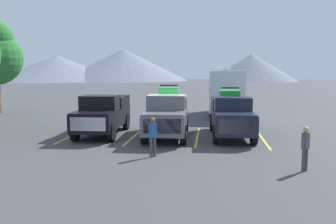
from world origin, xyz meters
TOP-DOWN VIEW (x-y plane):
  - ground_plane at (0.00, 0.00)m, footprint 240.00×240.00m
  - pickup_truck_a at (-3.51, -0.26)m, footprint 2.33×5.48m
  - pickup_truck_b at (0.08, -0.40)m, footprint 2.33×5.80m
  - pickup_truck_c at (3.46, -0.06)m, footprint 2.26×5.66m
  - lot_stripe_a at (-5.07, -0.55)m, footprint 0.12×5.50m
  - lot_stripe_b at (-1.69, -0.55)m, footprint 0.12×5.50m
  - lot_stripe_c at (1.69, -0.55)m, footprint 0.12×5.50m
  - lot_stripe_d at (5.07, -0.55)m, footprint 0.12×5.50m
  - camper_trailer_a at (3.56, 8.73)m, footprint 2.60×7.88m
  - person_a at (0.05, -5.10)m, footprint 0.30×0.30m
  - person_b at (5.68, -6.52)m, footprint 0.30×0.30m
  - mountain_ridge at (6.53, 97.82)m, footprint 153.68×48.85m

SIDE VIEW (x-z plane):
  - ground_plane at x=0.00m, z-range 0.00..0.00m
  - lot_stripe_a at x=-5.07m, z-range 0.00..0.01m
  - lot_stripe_b at x=-1.69m, z-range 0.00..0.01m
  - lot_stripe_c at x=1.69m, z-range 0.00..0.01m
  - lot_stripe_d at x=5.07m, z-range 0.00..0.01m
  - person_b at x=5.68m, z-range 0.12..1.72m
  - person_a at x=0.05m, z-range 0.12..1.75m
  - pickup_truck_a at x=-3.51m, z-range 0.07..2.27m
  - pickup_truck_c at x=3.46m, z-range -0.09..2.50m
  - pickup_truck_b at x=0.08m, z-range -0.10..2.63m
  - camper_trailer_a at x=3.56m, z-range 0.10..3.90m
  - mountain_ridge at x=6.53m, z-range -1.04..11.72m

